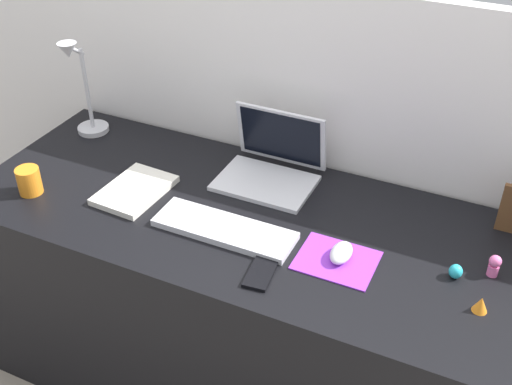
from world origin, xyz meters
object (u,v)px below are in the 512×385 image
at_px(keyboard, 224,229).
at_px(toy_figurine_cyan, 456,271).
at_px(coffee_mug, 29,181).
at_px(cell_phone, 261,273).
at_px(toy_figurine_pink, 494,265).
at_px(toy_figurine_orange, 481,304).
at_px(mouse, 341,253).
at_px(notebook_pad, 135,190).
at_px(laptop, 272,162).
at_px(desk_lamp, 82,91).

distance_m(keyboard, toy_figurine_cyan, 0.63).
bearing_deg(coffee_mug, keyboard, 7.01).
bearing_deg(cell_phone, coffee_mug, 171.01).
distance_m(toy_figurine_pink, toy_figurine_orange, 0.15).
distance_m(mouse, toy_figurine_orange, 0.37).
height_order(mouse, notebook_pad, mouse).
xyz_separation_m(toy_figurine_cyan, toy_figurine_orange, (0.08, -0.10, 0.00)).
distance_m(cell_phone, coffee_mug, 0.80).
xyz_separation_m(mouse, coffee_mug, (-0.97, -0.11, 0.02)).
xyz_separation_m(laptop, notebook_pad, (-0.35, -0.27, -0.04)).
relative_size(keyboard, cell_phone, 3.20).
relative_size(desk_lamp, coffee_mug, 4.19).
bearing_deg(toy_figurine_cyan, toy_figurine_pink, 30.64).
bearing_deg(notebook_pad, mouse, 1.03).
bearing_deg(notebook_pad, laptop, 40.77).
distance_m(laptop, mouse, 0.44).
xyz_separation_m(notebook_pad, toy_figurine_cyan, (0.97, 0.03, 0.01)).
relative_size(laptop, notebook_pad, 1.25).
bearing_deg(coffee_mug, toy_figurine_orange, 2.89).
height_order(desk_lamp, coffee_mug, desk_lamp).
height_order(notebook_pad, toy_figurine_orange, toy_figurine_orange).
distance_m(mouse, toy_figurine_cyan, 0.30).
relative_size(desk_lamp, toy_figurine_orange, 8.46).
relative_size(notebook_pad, toy_figurine_orange, 5.74).
distance_m(desk_lamp, coffee_mug, 0.40).
height_order(cell_phone, toy_figurine_pink, toy_figurine_pink).
bearing_deg(cell_phone, mouse, 34.96).
distance_m(cell_phone, toy_figurine_cyan, 0.50).
xyz_separation_m(cell_phone, toy_figurine_cyan, (0.46, 0.20, 0.01)).
relative_size(mouse, cell_phone, 0.75).
height_order(toy_figurine_pink, toy_figurine_orange, toy_figurine_pink).
height_order(keyboard, notebook_pad, same).
height_order(mouse, cell_phone, mouse).
bearing_deg(laptop, coffee_mug, -147.97).
bearing_deg(coffee_mug, laptop, 32.03).
xyz_separation_m(keyboard, toy_figurine_cyan, (0.63, 0.09, 0.01)).
distance_m(mouse, coffee_mug, 0.98).
distance_m(desk_lamp, notebook_pad, 0.46).
distance_m(keyboard, cell_phone, 0.21).
relative_size(keyboard, toy_figurine_pink, 6.59).
bearing_deg(desk_lamp, notebook_pad, -33.89).
bearing_deg(mouse, desk_lamp, 165.62).
height_order(keyboard, mouse, mouse).
height_order(cell_phone, coffee_mug, coffee_mug).
distance_m(cell_phone, notebook_pad, 0.54).
relative_size(mouse, desk_lamp, 0.27).
height_order(mouse, desk_lamp, desk_lamp).
distance_m(desk_lamp, toy_figurine_pink, 1.43).
bearing_deg(desk_lamp, toy_figurine_orange, -12.28).
relative_size(mouse, notebook_pad, 0.40).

